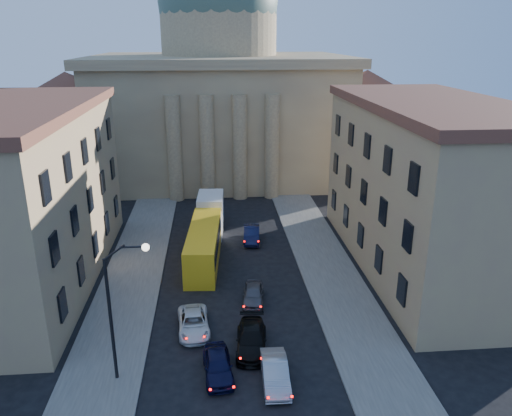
{
  "coord_description": "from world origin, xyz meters",
  "views": [
    {
      "loc": [
        -1.36,
        -17.7,
        19.69
      ],
      "look_at": [
        1.68,
        16.51,
        7.74
      ],
      "focal_mm": 35.0,
      "sensor_mm": 36.0,
      "label": 1
    }
  ],
  "objects": [
    {
      "name": "car_right_far",
      "position": [
        1.47,
        16.49,
        0.67
      ],
      "size": [
        2.03,
        4.1,
        1.34
      ],
      "primitive_type": "imported",
      "rotation": [
        0.0,
        0.0,
        -0.11
      ],
      "color": "#4B4B50",
      "rests_on": "ground"
    },
    {
      "name": "building_left",
      "position": [
        -17.0,
        22.0,
        7.42
      ],
      "size": [
        11.6,
        26.6,
        14.7
      ],
      "color": "#987859",
      "rests_on": "ground"
    },
    {
      "name": "sidewalk_right",
      "position": [
        8.5,
        18.0,
        0.07
      ],
      "size": [
        5.0,
        60.0,
        0.15
      ],
      "primitive_type": "cube",
      "color": "#57534F",
      "rests_on": "ground"
    },
    {
      "name": "church",
      "position": [
        0.0,
        55.47,
        11.88
      ],
      "size": [
        68.02,
        28.76,
        36.6
      ],
      "color": "#826C50",
      "rests_on": "ground"
    },
    {
      "name": "box_truck",
      "position": [
        -1.79,
        31.96,
        1.72
      ],
      "size": [
        2.94,
        6.74,
        3.63
      ],
      "rotation": [
        0.0,
        0.0,
        -0.05
      ],
      "color": "silver",
      "rests_on": "ground"
    },
    {
      "name": "street_lamp",
      "position": [
        -6.97,
        8.0,
        5.29
      ],
      "size": [
        2.62,
        0.44,
        8.83
      ],
      "color": "black",
      "rests_on": "ground"
    },
    {
      "name": "car_left_mid",
      "position": [
        -3.03,
        12.85,
        0.64
      ],
      "size": [
        2.5,
        4.75,
        1.28
      ],
      "primitive_type": "imported",
      "rotation": [
        0.0,
        0.0,
        0.08
      ],
      "color": "silver",
      "rests_on": "ground"
    },
    {
      "name": "car_right_near",
      "position": [
        1.97,
        6.86,
        0.71
      ],
      "size": [
        1.58,
        4.34,
        1.42
      ],
      "primitive_type": "imported",
      "rotation": [
        0.0,
        0.0,
        -0.02
      ],
      "color": "#9EA1A5",
      "rests_on": "ground"
    },
    {
      "name": "building_right",
      "position": [
        17.0,
        22.0,
        7.42
      ],
      "size": [
        11.6,
        26.6,
        14.7
      ],
      "color": "#987859",
      "rests_on": "ground"
    },
    {
      "name": "car_right_distant",
      "position": [
        2.32,
        28.62,
        0.73
      ],
      "size": [
        1.93,
        4.54,
        1.46
      ],
      "primitive_type": "imported",
      "rotation": [
        0.0,
        0.0,
        -0.09
      ],
      "color": "black",
      "rests_on": "ground"
    },
    {
      "name": "car_left_near",
      "position": [
        -1.41,
        7.87,
        0.72
      ],
      "size": [
        2.03,
        4.34,
        1.44
      ],
      "primitive_type": "imported",
      "rotation": [
        0.0,
        0.0,
        0.08
      ],
      "color": "black",
      "rests_on": "ground"
    },
    {
      "name": "car_right_mid",
      "position": [
        0.84,
        10.42,
        0.7
      ],
      "size": [
        2.41,
        5.01,
        1.41
      ],
      "primitive_type": "imported",
      "rotation": [
        0.0,
        0.0,
        -0.09
      ],
      "color": "black",
      "rests_on": "ground"
    },
    {
      "name": "sidewalk_left",
      "position": [
        -8.5,
        18.0,
        0.07
      ],
      "size": [
        5.0,
        60.0,
        0.15
      ],
      "primitive_type": "cube",
      "color": "#57534F",
      "rests_on": "ground"
    },
    {
      "name": "city_bus",
      "position": [
        -2.38,
        24.28,
        1.73
      ],
      "size": [
        3.4,
        11.57,
        3.22
      ],
      "rotation": [
        0.0,
        0.0,
        -0.07
      ],
      "color": "yellow",
      "rests_on": "ground"
    }
  ]
}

